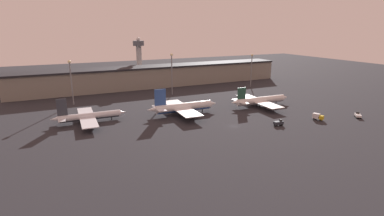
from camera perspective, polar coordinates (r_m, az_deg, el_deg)
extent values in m
plane|color=#26262B|center=(141.91, 7.96, -3.47)|extent=(600.00, 600.00, 0.00)
cube|color=gray|center=(236.07, -6.64, 5.93)|extent=(209.01, 18.29, 14.92)
cube|color=black|center=(234.92, -6.70, 7.87)|extent=(209.01, 20.29, 1.20)
cylinder|color=silver|center=(154.23, -18.83, -1.43)|extent=(29.09, 4.24, 3.25)
cylinder|color=#333842|center=(154.38, -18.81, -1.63)|extent=(27.62, 3.70, 2.77)
cone|color=silver|center=(156.01, -13.18, -0.82)|extent=(4.01, 3.22, 3.09)
cone|color=silver|center=(153.93, -24.62, -1.96)|extent=(4.97, 2.93, 2.77)
cube|color=#333842|center=(152.47, -23.55, 0.12)|extent=(4.57, 0.55, 8.01)
cube|color=silver|center=(153.78, -23.56, -1.76)|extent=(3.70, 13.23, 0.24)
cube|color=silver|center=(154.25, -19.35, -1.63)|extent=(8.39, 36.69, 0.36)
cylinder|color=gray|center=(164.42, -19.31, -1.03)|extent=(3.64, 1.91, 1.79)
cylinder|color=gray|center=(144.87, -18.63, -3.11)|extent=(3.64, 1.91, 1.79)
cylinder|color=black|center=(155.88, -15.05, -1.86)|extent=(0.50, 0.50, 1.46)
cylinder|color=black|center=(156.04, -19.33, -2.19)|extent=(0.50, 0.50, 1.46)
cylinder|color=black|center=(153.55, -19.24, -2.46)|extent=(0.50, 0.50, 1.46)
cylinder|color=white|center=(159.02, -1.54, 0.25)|extent=(31.07, 5.33, 4.29)
cylinder|color=#2D519E|center=(159.21, -1.54, -0.01)|extent=(29.50, 4.64, 3.64)
cone|color=white|center=(165.80, 3.83, 0.85)|extent=(5.28, 4.24, 4.07)
cone|color=white|center=(153.63, -7.42, -0.28)|extent=(6.55, 3.86, 3.64)
cube|color=#2D519E|center=(153.25, -6.07, 2.04)|extent=(6.01, 0.60, 8.40)
cube|color=white|center=(154.46, -6.23, -0.04)|extent=(4.72, 13.11, 0.24)
cube|color=white|center=(158.61, -2.06, 0.01)|extent=(10.65, 36.34, 0.36)
cylinder|color=gray|center=(168.40, -3.02, 0.40)|extent=(4.79, 2.52, 2.36)
cylinder|color=gray|center=(150.35, -0.32, -1.40)|extent=(4.79, 2.52, 2.36)
cylinder|color=black|center=(164.04, 1.97, -0.41)|extent=(0.50, 0.50, 1.93)
cylinder|color=black|center=(160.83, -2.28, -0.73)|extent=(0.50, 0.50, 1.93)
cylinder|color=black|center=(157.77, -1.82, -1.04)|extent=(0.50, 0.50, 1.93)
cylinder|color=white|center=(179.99, 12.99, 1.49)|extent=(32.25, 4.91, 3.82)
cylinder|color=#ADB2B7|center=(180.15, 12.98, 1.28)|extent=(30.62, 4.28, 3.24)
cone|color=white|center=(190.55, 17.17, 1.95)|extent=(4.70, 3.78, 3.63)
cone|color=white|center=(170.35, 8.27, 1.06)|extent=(5.83, 3.44, 3.24)
cube|color=#1E4738|center=(171.29, 9.44, 2.78)|extent=(5.35, 0.58, 6.60)
cube|color=white|center=(171.99, 9.20, 1.25)|extent=(4.25, 12.96, 0.24)
cube|color=white|center=(179.17, 12.57, 1.30)|extent=(9.60, 35.92, 0.36)
cylinder|color=gray|center=(187.91, 11.01, 1.62)|extent=(4.27, 2.24, 2.10)
cylinder|color=gray|center=(172.38, 14.73, 0.17)|extent=(4.27, 2.24, 2.10)
cylinder|color=black|center=(187.42, 15.72, 0.97)|extent=(0.50, 0.50, 1.72)
cylinder|color=black|center=(180.91, 12.24, 0.70)|extent=(0.50, 0.50, 1.72)
cylinder|color=black|center=(178.53, 12.81, 0.47)|extent=(0.50, 0.50, 1.72)
cube|color=white|center=(175.68, 29.05, -1.20)|extent=(5.17, 5.37, 1.08)
cube|color=black|center=(176.64, 29.01, -0.80)|extent=(1.71, 1.64, 0.80)
cylinder|color=black|center=(177.21, 28.63, -1.29)|extent=(1.04, 1.07, 0.90)
cylinder|color=black|center=(177.61, 29.19, -1.33)|extent=(1.04, 1.07, 0.90)
cylinder|color=black|center=(174.15, 28.84, -1.58)|extent=(1.04, 1.07, 0.90)
cylinder|color=black|center=(174.56, 29.41, -1.62)|extent=(1.04, 1.07, 0.90)
cube|color=gold|center=(161.36, 23.46, -1.69)|extent=(2.46, 2.12, 1.92)
cube|color=silver|center=(162.21, 22.59, -1.40)|extent=(3.00, 3.64, 2.56)
cylinder|color=black|center=(162.45, 23.47, -2.04)|extent=(0.79, 1.02, 0.90)
cylinder|color=black|center=(161.05, 23.27, -2.16)|extent=(0.79, 1.02, 0.90)
cylinder|color=black|center=(163.55, 22.43, -1.82)|extent=(0.79, 1.02, 0.90)
cylinder|color=black|center=(162.17, 22.21, -1.93)|extent=(0.79, 1.02, 0.90)
cube|color=#282D38|center=(146.87, 16.16, -2.71)|extent=(4.73, 2.47, 1.42)
cube|color=black|center=(147.20, 16.55, -2.24)|extent=(0.83, 1.49, 0.80)
cylinder|color=black|center=(148.58, 16.41, -2.92)|extent=(0.94, 0.59, 0.90)
cylinder|color=black|center=(147.42, 16.76, -3.09)|extent=(0.94, 0.59, 0.90)
cylinder|color=black|center=(146.92, 15.49, -3.05)|extent=(0.94, 0.59, 0.90)
cylinder|color=black|center=(145.74, 15.84, -3.23)|extent=(0.94, 0.59, 0.90)
cylinder|color=slate|center=(190.88, -21.95, 4.27)|extent=(0.70, 0.70, 24.99)
sphere|color=beige|center=(189.09, -22.34, 8.16)|extent=(1.80, 1.80, 1.80)
cylinder|color=slate|center=(204.41, -3.85, 6.23)|extent=(0.70, 0.70, 26.63)
sphere|color=beige|center=(202.72, -3.92, 10.11)|extent=(1.80, 1.80, 1.80)
cylinder|color=slate|center=(236.56, 11.22, 6.84)|extent=(0.70, 0.70, 23.73)
sphere|color=beige|center=(235.14, 11.38, 9.84)|extent=(1.80, 1.80, 1.80)
cylinder|color=#99999E|center=(255.97, -9.99, 8.24)|extent=(4.40, 4.40, 30.15)
cylinder|color=#4C515B|center=(254.54, -10.17, 12.06)|extent=(9.00, 9.00, 4.00)
sphere|color=silver|center=(254.40, -10.20, 12.77)|extent=(3.20, 3.20, 3.20)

